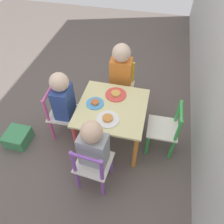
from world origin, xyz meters
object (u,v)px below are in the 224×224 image
object	(u,v)px
kids_table	(112,112)
chair_purple	(93,166)
chair_yellow	(121,87)
storage_bin	(18,137)
child_right	(95,147)
child_front	(65,101)
plate_right	(108,119)
chair_green	(165,130)
plate_left	(116,94)
plate_front	(95,103)
chair_pink	(62,114)
child_left	(121,74)

from	to	relation	value
kids_table	chair_purple	xyz separation A→B (m)	(0.47, -0.04, -0.12)
chair_yellow	storage_bin	distance (m)	1.13
kids_table	child_right	bearing A→B (deg)	-4.80
child_front	plate_right	xyz separation A→B (m)	(0.13, 0.41, 0.02)
chair_green	plate_left	size ratio (longest dim) A/B	2.79
child_right	plate_front	xyz separation A→B (m)	(-0.41, -0.11, 0.03)
plate_left	chair_green	bearing A→B (deg)	73.78
child_front	chair_yellow	bearing A→B (deg)	-41.61
chair_green	plate_left	distance (m)	0.53
chair_yellow	plate_left	world-z (taller)	chair_yellow
chair_green	child_front	xyz separation A→B (m)	(0.03, -0.88, 0.18)
plate_front	storage_bin	size ratio (longest dim) A/B	0.70
child_front	plate_left	distance (m)	0.44
chair_green	plate_left	xyz separation A→B (m)	(-0.14, -0.47, 0.20)
plate_right	storage_bin	distance (m)	0.95
child_front	plate_front	bearing A→B (deg)	-88.35
kids_table	chair_pink	bearing A→B (deg)	-87.06
chair_green	child_left	size ratio (longest dim) A/B	0.67
chair_green	child_right	distance (m)	0.68
chair_pink	plate_front	bearing A→B (deg)	-88.67
child_left	storage_bin	bearing A→B (deg)	-144.08
chair_pink	child_right	xyz separation A→B (m)	(0.38, 0.44, 0.16)
chair_purple	plate_front	bearing A→B (deg)	-72.29
chair_pink	child_left	world-z (taller)	child_left
child_right	child_front	distance (m)	0.54
child_right	child_left	world-z (taller)	child_left
chair_green	child_right	bearing A→B (deg)	-51.67
child_left	plate_left	world-z (taller)	child_left
chair_yellow	plate_left	distance (m)	0.38
chair_green	child_left	world-z (taller)	child_left
chair_pink	plate_right	distance (m)	0.52
plate_left	chair_yellow	bearing A→B (deg)	-177.28
child_left	chair_green	bearing A→B (deg)	-41.53
child_left	chair_pink	bearing A→B (deg)	-138.24
plate_right	storage_bin	size ratio (longest dim) A/B	0.85
child_right	child_front	xyz separation A→B (m)	(-0.39, -0.38, 0.01)
child_front	plate_left	size ratio (longest dim) A/B	3.89
chair_yellow	chair_green	size ratio (longest dim) A/B	1.00
chair_yellow	plate_front	world-z (taller)	chair_yellow
kids_table	child_right	size ratio (longest dim) A/B	0.82
kids_table	child_front	world-z (taller)	child_front
kids_table	child_left	world-z (taller)	child_left
chair_pink	plate_front	size ratio (longest dim) A/B	3.44
chair_pink	storage_bin	bearing A→B (deg)	116.65
chair_pink	plate_front	world-z (taller)	chair_pink
kids_table	chair_purple	bearing A→B (deg)	-4.80
kids_table	storage_bin	distance (m)	0.95
child_front	plate_front	size ratio (longest dim) A/B	4.80
chair_pink	plate_right	world-z (taller)	chair_pink
chair_yellow	chair_pink	size ratio (longest dim) A/B	1.00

